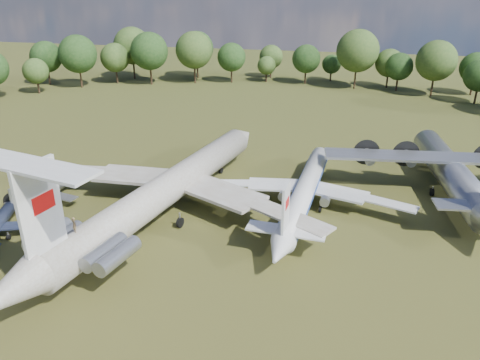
% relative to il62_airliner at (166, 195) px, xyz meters
% --- Properties ---
extents(ground, '(300.00, 300.00, 0.00)m').
position_rel_il62_airliner_xyz_m(ground, '(4.21, 1.47, -2.91)').
color(ground, '#233812').
rests_on(ground, ground).
extents(il62_airliner, '(58.27, 68.39, 5.82)m').
position_rel_il62_airliner_xyz_m(il62_airliner, '(0.00, 0.00, 0.00)').
color(il62_airliner, beige).
rests_on(il62_airliner, ground).
extents(tu104_jet, '(33.18, 42.10, 3.95)m').
position_rel_il62_airliner_xyz_m(tu104_jet, '(17.97, 5.94, -0.94)').
color(tu104_jet, silver).
rests_on(tu104_jet, ground).
extents(an12_transport, '(40.36, 44.22, 5.37)m').
position_rel_il62_airliner_xyz_m(an12_transport, '(38.49, 14.81, -0.22)').
color(an12_transport, '#94969B').
rests_on(an12_transport, ground).
extents(small_prop_northwest, '(13.46, 16.36, 2.11)m').
position_rel_il62_airliner_xyz_m(small_prop_northwest, '(-18.54, 0.03, -1.86)').
color(small_prop_northwest, '#97999F').
rests_on(small_prop_northwest, ground).
extents(person_on_il62, '(0.73, 0.67, 1.68)m').
position_rel_il62_airliner_xyz_m(person_on_il62, '(-3.80, -15.86, 3.75)').
color(person_on_il62, olive).
rests_on(person_on_il62, il62_airliner).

